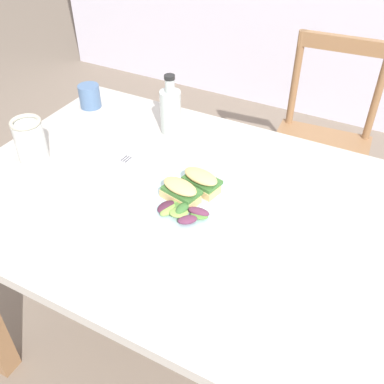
% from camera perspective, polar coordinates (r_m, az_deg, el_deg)
% --- Properties ---
extents(dining_table, '(1.29, 0.85, 0.74)m').
position_cam_1_polar(dining_table, '(1.24, 0.41, -5.50)').
color(dining_table, '#BCB7AD').
rests_on(dining_table, ground).
extents(chair_wooden_far, '(0.43, 0.43, 0.87)m').
position_cam_1_polar(chair_wooden_far, '(1.98, 16.15, 5.79)').
color(chair_wooden_far, '#8E6642').
rests_on(chair_wooden_far, ground).
extents(plate_lunch, '(0.26, 0.26, 0.01)m').
position_cam_1_polar(plate_lunch, '(1.14, -0.94, -1.71)').
color(plate_lunch, silver).
rests_on(plate_lunch, dining_table).
extents(sandwich_half_front, '(0.11, 0.08, 0.06)m').
position_cam_1_polar(sandwich_half_front, '(1.13, -1.51, 0.13)').
color(sandwich_half_front, '#DBB270').
rests_on(sandwich_half_front, plate_lunch).
extents(sandwich_half_back, '(0.11, 0.08, 0.06)m').
position_cam_1_polar(sandwich_half_back, '(1.16, 1.16, 1.43)').
color(sandwich_half_back, '#DBB270').
rests_on(sandwich_half_back, plate_lunch).
extents(salad_mixed_greens, '(0.14, 0.10, 0.03)m').
position_cam_1_polar(salad_mixed_greens, '(1.10, -1.59, -2.31)').
color(salad_mixed_greens, '#84A84C').
rests_on(salad_mixed_greens, plate_lunch).
extents(napkin_folded, '(0.11, 0.26, 0.00)m').
position_cam_1_polar(napkin_folded, '(1.27, -10.53, 2.30)').
color(napkin_folded, white).
rests_on(napkin_folded, dining_table).
extents(fork_on_napkin, '(0.03, 0.19, 0.00)m').
position_cam_1_polar(fork_on_napkin, '(1.27, -10.07, 2.84)').
color(fork_on_napkin, silver).
rests_on(fork_on_napkin, napkin_folded).
extents(bottle_cold_brew, '(0.07, 0.07, 0.19)m').
position_cam_1_polar(bottle_cold_brew, '(1.41, -2.76, 10.15)').
color(bottle_cold_brew, '#472819').
rests_on(bottle_cold_brew, dining_table).
extents(mason_jar_iced_tea, '(0.09, 0.09, 0.13)m').
position_cam_1_polar(mason_jar_iced_tea, '(1.36, -20.07, 6.08)').
color(mason_jar_iced_tea, '#C67528').
rests_on(mason_jar_iced_tea, dining_table).
extents(cup_extra_side, '(0.07, 0.07, 0.08)m').
position_cam_1_polar(cup_extra_side, '(1.60, -13.03, 11.92)').
color(cup_extra_side, '#4C6B93').
rests_on(cup_extra_side, dining_table).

